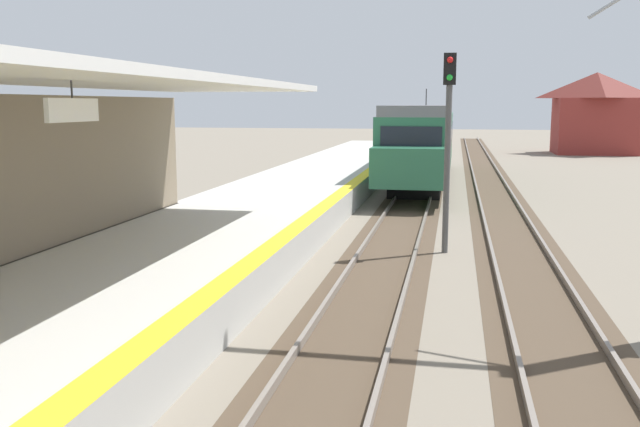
# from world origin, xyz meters

# --- Properties ---
(station_platform) EXTENTS (5.00, 80.00, 0.91)m
(station_platform) POSITION_xyz_m (-2.50, 16.00, 0.45)
(station_platform) COLOR #B7B5AD
(station_platform) RESTS_ON ground
(track_pair_nearest_platform) EXTENTS (2.34, 120.00, 0.16)m
(track_pair_nearest_platform) POSITION_xyz_m (1.90, 20.00, 0.05)
(track_pair_nearest_platform) COLOR #4C3D2D
(track_pair_nearest_platform) RESTS_ON ground
(track_pair_middle) EXTENTS (2.34, 120.00, 0.16)m
(track_pair_middle) POSITION_xyz_m (5.30, 20.00, 0.05)
(track_pair_middle) COLOR #4C3D2D
(track_pair_middle) RESTS_ON ground
(approaching_train) EXTENTS (2.93, 19.60, 4.76)m
(approaching_train) POSITION_xyz_m (1.90, 33.67, 2.18)
(approaching_train) COLOR #286647
(approaching_train) RESTS_ON ground
(rail_signal_post) EXTENTS (0.32, 0.34, 5.20)m
(rail_signal_post) POSITION_xyz_m (3.36, 17.00, 3.19)
(rail_signal_post) COLOR #4C4C4C
(rail_signal_post) RESTS_ON ground
(distant_trackside_house) EXTENTS (6.60, 5.28, 6.40)m
(distant_trackside_house) POSITION_xyz_m (14.37, 56.80, 3.34)
(distant_trackside_house) COLOR maroon
(distant_trackside_house) RESTS_ON ground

